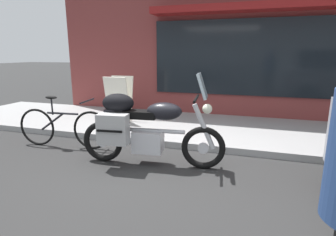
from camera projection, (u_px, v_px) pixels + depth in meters
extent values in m
plane|color=#2C2C2C|center=(158.00, 172.00, 3.95)|extent=(80.00, 80.00, 0.00)
torus|color=black|center=(203.00, 148.00, 3.99)|extent=(0.64, 0.16, 0.64)
cylinder|color=silver|center=(203.00, 148.00, 3.99)|extent=(0.17, 0.08, 0.16)
torus|color=black|center=(103.00, 142.00, 4.28)|extent=(0.64, 0.16, 0.64)
cylinder|color=silver|center=(103.00, 142.00, 4.28)|extent=(0.17, 0.08, 0.16)
cube|color=silver|center=(148.00, 141.00, 4.13)|extent=(0.47, 0.35, 0.32)
cylinder|color=silver|center=(151.00, 131.00, 4.08)|extent=(1.01, 0.18, 0.06)
ellipsoid|color=black|center=(164.00, 111.00, 3.98)|extent=(0.55, 0.34, 0.26)
cube|color=black|center=(136.00, 114.00, 4.07)|extent=(0.62, 0.31, 0.11)
cube|color=black|center=(115.00, 115.00, 4.14)|extent=(0.30, 0.25, 0.18)
cylinder|color=silver|center=(204.00, 127.00, 3.92)|extent=(0.35, 0.11, 0.67)
cylinder|color=black|center=(196.00, 99.00, 3.85)|extent=(0.11, 0.62, 0.04)
cube|color=silver|center=(202.00, 86.00, 3.79)|extent=(0.19, 0.34, 0.35)
sphere|color=#EAEACC|center=(207.00, 109.00, 3.85)|extent=(0.14, 0.14, 0.14)
cube|color=#A9A9A9|center=(113.00, 129.00, 3.93)|extent=(0.46, 0.25, 0.44)
cube|color=black|center=(109.00, 131.00, 3.83)|extent=(0.37, 0.06, 0.03)
ellipsoid|color=black|center=(118.00, 103.00, 4.08)|extent=(0.51, 0.37, 0.28)
torus|color=black|center=(92.00, 130.00, 4.81)|extent=(0.69, 0.11, 0.69)
torus|color=black|center=(37.00, 127.00, 5.02)|extent=(0.69, 0.11, 0.69)
cylinder|color=black|center=(62.00, 113.00, 4.85)|extent=(0.59, 0.10, 0.04)
cylinder|color=black|center=(52.00, 122.00, 4.93)|extent=(0.46, 0.08, 0.34)
cylinder|color=black|center=(52.00, 106.00, 4.86)|extent=(0.03, 0.03, 0.30)
ellipsoid|color=black|center=(51.00, 97.00, 4.82)|extent=(0.23, 0.12, 0.06)
cylinder|color=black|center=(87.00, 101.00, 4.70)|extent=(0.08, 0.48, 0.03)
cube|color=silver|center=(117.00, 100.00, 6.20)|extent=(0.55, 0.21, 1.03)
cube|color=silver|center=(121.00, 98.00, 6.40)|extent=(0.55, 0.21, 1.03)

